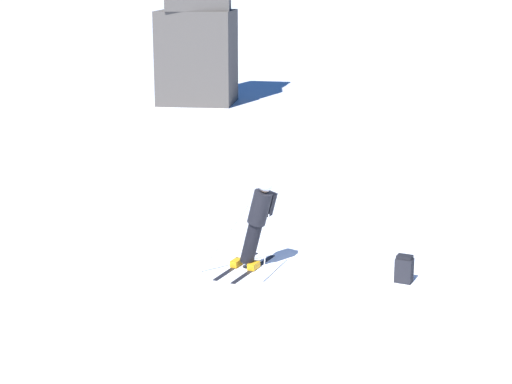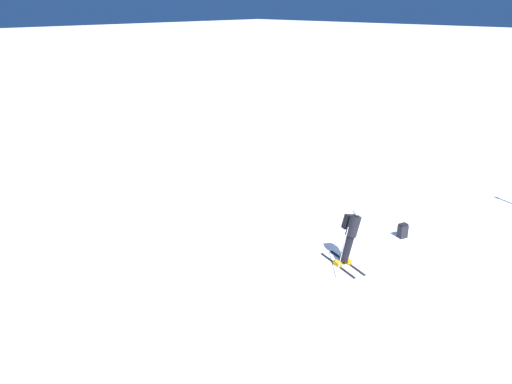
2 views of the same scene
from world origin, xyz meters
name	(u,v)px [view 1 (image 1 of 2)]	position (x,y,z in m)	size (l,w,h in m)	color
ground_plane	(319,271)	(0.00, 0.00, 0.00)	(300.00, 300.00, 0.00)	white
skier	(258,218)	(-1.13, -0.05, 0.99)	(1.37, 1.75, 1.80)	black
spare_backpack	(404,269)	(1.53, -0.38, 0.24)	(0.35, 0.30, 0.50)	black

